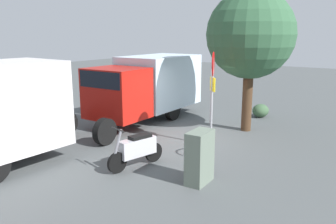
{
  "coord_description": "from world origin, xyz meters",
  "views": [
    {
      "loc": [
        9.99,
        6.01,
        3.59
      ],
      "look_at": [
        0.85,
        -0.14,
        1.1
      ],
      "focal_mm": 37.09,
      "sensor_mm": 36.0,
      "label": 1
    }
  ],
  "objects_px": {
    "box_truck_near": "(146,85)",
    "stop_sign": "(212,84)",
    "motorcycle": "(137,149)",
    "bike_rack_hoop": "(192,153)",
    "utility_cabinet": "(200,157)",
    "street_tree": "(250,35)"
  },
  "relations": [
    {
      "from": "motorcycle",
      "to": "stop_sign",
      "type": "bearing_deg",
      "value": 178.04
    },
    {
      "from": "box_truck_near",
      "to": "motorcycle",
      "type": "bearing_deg",
      "value": 34.64
    },
    {
      "from": "stop_sign",
      "to": "box_truck_near",
      "type": "bearing_deg",
      "value": -111.78
    },
    {
      "from": "utility_cabinet",
      "to": "bike_rack_hoop",
      "type": "distance_m",
      "value": 2.3
    },
    {
      "from": "motorcycle",
      "to": "street_tree",
      "type": "height_order",
      "value": "street_tree"
    },
    {
      "from": "box_truck_near",
      "to": "street_tree",
      "type": "xyz_separation_m",
      "value": [
        -0.8,
        4.16,
        2.03
      ]
    },
    {
      "from": "utility_cabinet",
      "to": "bike_rack_hoop",
      "type": "height_order",
      "value": "utility_cabinet"
    },
    {
      "from": "street_tree",
      "to": "utility_cabinet",
      "type": "distance_m",
      "value": 5.98
    },
    {
      "from": "stop_sign",
      "to": "utility_cabinet",
      "type": "xyz_separation_m",
      "value": [
        2.83,
        1.12,
        -1.37
      ]
    },
    {
      "from": "box_truck_near",
      "to": "utility_cabinet",
      "type": "height_order",
      "value": "box_truck_near"
    },
    {
      "from": "motorcycle",
      "to": "stop_sign",
      "type": "distance_m",
      "value": 3.32
    },
    {
      "from": "stop_sign",
      "to": "bike_rack_hoop",
      "type": "bearing_deg",
      "value": -7.13
    },
    {
      "from": "box_truck_near",
      "to": "bike_rack_hoop",
      "type": "height_order",
      "value": "box_truck_near"
    },
    {
      "from": "motorcycle",
      "to": "bike_rack_hoop",
      "type": "bearing_deg",
      "value": 173.57
    },
    {
      "from": "street_tree",
      "to": "utility_cabinet",
      "type": "height_order",
      "value": "street_tree"
    },
    {
      "from": "utility_cabinet",
      "to": "motorcycle",
      "type": "bearing_deg",
      "value": -89.25
    },
    {
      "from": "box_truck_near",
      "to": "stop_sign",
      "type": "bearing_deg",
      "value": 67.99
    },
    {
      "from": "motorcycle",
      "to": "stop_sign",
      "type": "relative_size",
      "value": 0.59
    },
    {
      "from": "utility_cabinet",
      "to": "bike_rack_hoop",
      "type": "bearing_deg",
      "value": -145.59
    },
    {
      "from": "stop_sign",
      "to": "motorcycle",
      "type": "bearing_deg",
      "value": -15.87
    },
    {
      "from": "box_truck_near",
      "to": "street_tree",
      "type": "height_order",
      "value": "street_tree"
    },
    {
      "from": "box_truck_near",
      "to": "motorcycle",
      "type": "relative_size",
      "value": 3.8
    }
  ]
}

